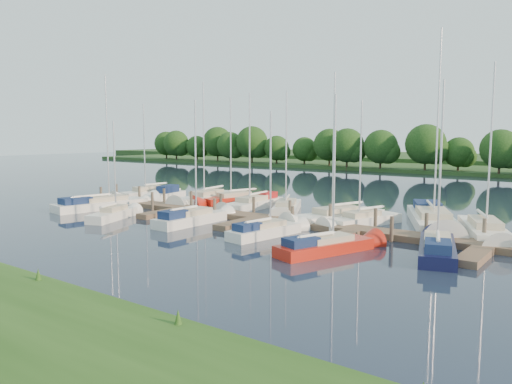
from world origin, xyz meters
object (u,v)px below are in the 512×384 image
Objects in this scene: motorboat at (167,195)px; sailboat_s_2 at (192,220)px; dock at (256,220)px; sailboat_n_0 at (148,195)px; sailboat_n_5 at (286,210)px.

sailboat_s_2 is at bearing 132.92° from motorboat.
dock is 18.52m from sailboat_n_0.
dock is 3.97× the size of sailboat_n_0.
sailboat_n_0 is 16.75m from sailboat_s_2.
sailboat_n_5 is at bearing 167.69° from motorboat.
sailboat_n_0 is at bearing 164.21° from dock.
sailboat_n_0 is 1.06× the size of sailboat_s_2.
sailboat_n_0 is at bearing -26.76° from sailboat_n_5.
sailboat_n_5 reaches higher than motorboat.
sailboat_n_5 reaches higher than sailboat_n_0.
sailboat_n_0 reaches higher than dock.
sailboat_n_0 is 2.33m from motorboat.
dock is 16.57m from motorboat.
sailboat_n_5 is (17.12, 0.16, -0.01)m from sailboat_n_0.
dock is at bearing 169.92° from sailboat_n_0.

